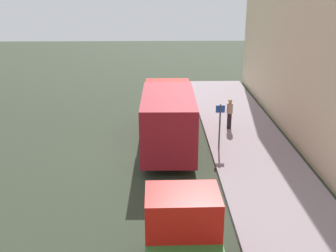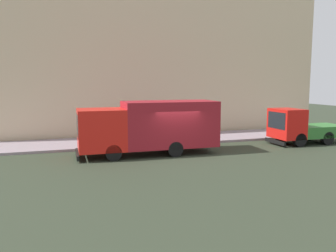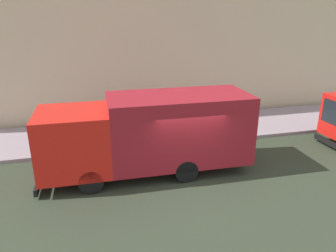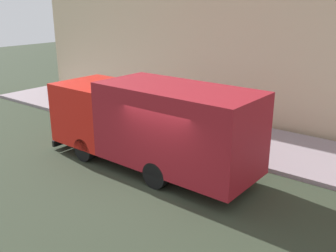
{
  "view_description": "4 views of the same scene",
  "coord_description": "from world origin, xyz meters",
  "px_view_note": "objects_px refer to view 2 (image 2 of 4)",
  "views": [
    {
      "loc": [
        0.44,
        -18.41,
        8.01
      ],
      "look_at": [
        0.9,
        0.65,
        1.3
      ],
      "focal_mm": 44.49,
      "sensor_mm": 36.0,
      "label": 1
    },
    {
      "loc": [
        -17.42,
        6.04,
        4.05
      ],
      "look_at": [
        1.22,
        0.09,
        1.53
      ],
      "focal_mm": 36.24,
      "sensor_mm": 36.0,
      "label": 2
    },
    {
      "loc": [
        -9.97,
        3.26,
        5.81
      ],
      "look_at": [
        1.64,
        0.34,
        1.55
      ],
      "focal_mm": 33.8,
      "sensor_mm": 36.0,
      "label": 3
    },
    {
      "loc": [
        -8.34,
        -6.71,
        5.5
      ],
      "look_at": [
        1.29,
        0.78,
        1.5
      ],
      "focal_mm": 40.67,
      "sensor_mm": 36.0,
      "label": 4
    }
  ],
  "objects_px": {
    "small_flatbed_truck": "(301,128)",
    "large_utility_truck": "(150,126)",
    "street_sign_post": "(150,123)",
    "pedestrian_walking": "(104,129)"
  },
  "relations": [
    {
      "from": "small_flatbed_truck",
      "to": "large_utility_truck",
      "type": "bearing_deg",
      "value": 90.44
    },
    {
      "from": "large_utility_truck",
      "to": "small_flatbed_truck",
      "type": "relative_size",
      "value": 1.53
    },
    {
      "from": "street_sign_post",
      "to": "large_utility_truck",
      "type": "bearing_deg",
      "value": 165.87
    },
    {
      "from": "large_utility_truck",
      "to": "small_flatbed_truck",
      "type": "distance_m",
      "value": 10.4
    },
    {
      "from": "small_flatbed_truck",
      "to": "street_sign_post",
      "type": "xyz_separation_m",
      "value": [
        2.3,
        9.76,
        0.41
      ]
    },
    {
      "from": "small_flatbed_truck",
      "to": "pedestrian_walking",
      "type": "distance_m",
      "value": 13.0
    },
    {
      "from": "large_utility_truck",
      "to": "pedestrian_walking",
      "type": "bearing_deg",
      "value": 33.17
    },
    {
      "from": "pedestrian_walking",
      "to": "street_sign_post",
      "type": "bearing_deg",
      "value": 113.89
    },
    {
      "from": "pedestrian_walking",
      "to": "street_sign_post",
      "type": "height_order",
      "value": "street_sign_post"
    },
    {
      "from": "large_utility_truck",
      "to": "pedestrian_walking",
      "type": "xyz_separation_m",
      "value": [
        3.47,
        2.19,
        -0.58
      ]
    }
  ]
}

